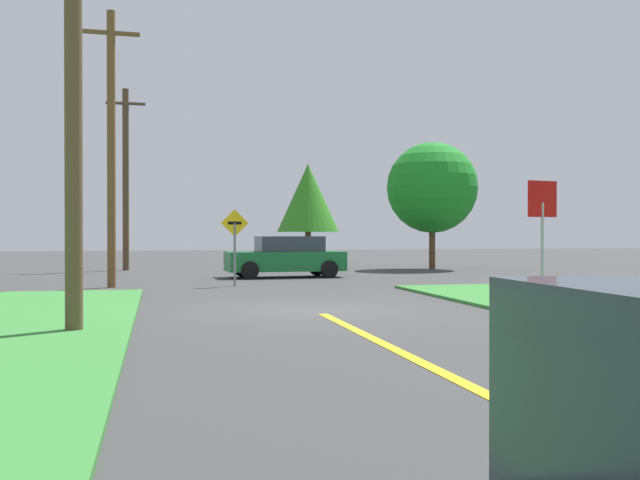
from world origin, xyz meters
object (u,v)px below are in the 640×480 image
utility_pole_far (126,177)px  oak_tree_left (432,188)px  utility_pole_near (73,78)px  direction_sign (235,238)px  stop_sign (542,218)px  utility_pole_mid (111,145)px  car_approaching_junction (286,257)px  pine_tree_center (308,198)px

utility_pole_far → oak_tree_left: size_ratio=1.39×
utility_pole_far → oak_tree_left: 14.57m
utility_pole_near → direction_sign: utility_pole_near is taller
stop_sign → utility_pole_far: 23.09m
utility_pole_mid → direction_sign: (3.92, -0.28, -3.01)m
car_approaching_junction → oak_tree_left: size_ratio=0.76×
stop_sign → utility_pole_far: (-9.89, 20.74, 2.30)m
utility_pole_mid → oak_tree_left: size_ratio=1.44×
car_approaching_junction → utility_pole_near: size_ratio=0.55×
stop_sign → oak_tree_left: oak_tree_left is taller
utility_pole_far → direction_sign: utility_pole_far is taller
utility_pole_near → stop_sign: bearing=10.2°
stop_sign → car_approaching_junction: stop_sign is taller
car_approaching_junction → pine_tree_center: bearing=-111.6°
stop_sign → direction_sign: 10.98m
car_approaching_junction → utility_pole_far: (-6.42, 7.04, 3.56)m
stop_sign → direction_sign: (-5.95, 9.21, -0.50)m
stop_sign → pine_tree_center: pine_tree_center is taller
utility_pole_mid → utility_pole_far: size_ratio=1.04×
utility_pole_near → utility_pole_mid: bearing=90.2°
utility_pole_mid → pine_tree_center: bearing=51.8°
stop_sign → utility_pole_near: utility_pole_near is taller
stop_sign → utility_pole_far: bearing=-77.7°
utility_pole_near → utility_pole_mid: (-0.05, 11.25, 0.17)m
utility_pole_mid → pine_tree_center: 14.04m
direction_sign → car_approaching_junction: bearing=61.1°
stop_sign → pine_tree_center: size_ratio=0.57×
car_approaching_junction → pine_tree_center: 7.63m
utility_pole_far → pine_tree_center: 8.72m
direction_sign → stop_sign: bearing=-57.2°
stop_sign → oak_tree_left: bearing=-116.8°
utility_pole_far → pine_tree_center: bearing=-1.6°
utility_pole_near → utility_pole_far: 22.50m
utility_pole_far → direction_sign: size_ratio=3.36×
utility_pole_mid → car_approaching_junction: bearing=33.4°
utility_pole_near → utility_pole_far: bearing=90.2°
direction_sign → oak_tree_left: (10.47, 9.43, 2.37)m
utility_pole_mid → utility_pole_far: utility_pole_mid is taller
car_approaching_junction → direction_sign: size_ratio=1.85×
car_approaching_junction → utility_pole_near: (-6.35, -15.46, 3.60)m
utility_pole_far → pine_tree_center: (8.67, -0.25, -0.90)m
car_approaching_junction → utility_pole_far: 10.17m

